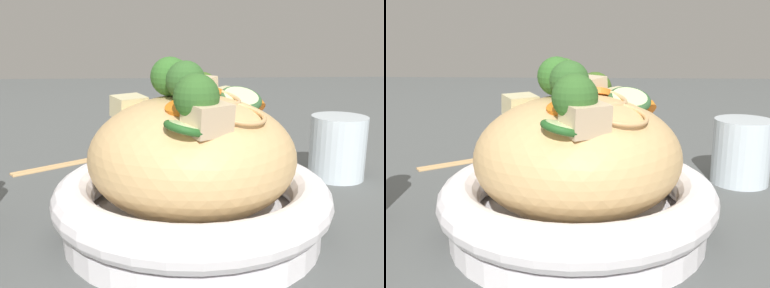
{
  "view_description": "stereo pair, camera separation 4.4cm",
  "coord_description": "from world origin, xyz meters",
  "views": [
    {
      "loc": [
        -0.03,
        -0.42,
        0.2
      ],
      "look_at": [
        0.0,
        0.0,
        0.09
      ],
      "focal_mm": 41.97,
      "sensor_mm": 36.0,
      "label": 1
    },
    {
      "loc": [
        0.02,
        -0.42,
        0.2
      ],
      "look_at": [
        0.0,
        0.0,
        0.09
      ],
      "focal_mm": 41.97,
      "sensor_mm": 36.0,
      "label": 2
    }
  ],
  "objects": [
    {
      "name": "carrot_coins",
      "position": [
        0.01,
        0.02,
        0.14
      ],
      "size": [
        0.12,
        0.13,
        0.04
      ],
      "color": "orange",
      "rests_on": "serving_bowl"
    },
    {
      "name": "noodle_heap",
      "position": [
        0.0,
        -0.0,
        0.08
      ],
      "size": [
        0.2,
        0.2,
        0.13
      ],
      "color": "tan",
      "rests_on": "serving_bowl"
    },
    {
      "name": "chopsticks_pair",
      "position": [
        -0.16,
        0.26,
        0.0
      ],
      "size": [
        0.19,
        0.14,
        0.01
      ],
      "color": "tan",
      "rests_on": "ground_plane"
    },
    {
      "name": "broccoli_florets",
      "position": [
        -0.0,
        0.01,
        0.15
      ],
      "size": [
        0.09,
        0.19,
        0.07
      ],
      "color": "#9BB66D",
      "rests_on": "serving_bowl"
    },
    {
      "name": "ground_plane",
      "position": [
        0.0,
        0.0,
        0.0
      ],
      "size": [
        3.0,
        3.0,
        0.0
      ],
      "primitive_type": "plane",
      "color": "#4F5352"
    },
    {
      "name": "zucchini_slices",
      "position": [
        0.02,
        -0.02,
        0.14
      ],
      "size": [
        0.11,
        0.14,
        0.04
      ],
      "color": "beige",
      "rests_on": "serving_bowl"
    },
    {
      "name": "serving_bowl",
      "position": [
        0.0,
        0.0,
        0.03
      ],
      "size": [
        0.28,
        0.28,
        0.06
      ],
      "color": "white",
      "rests_on": "ground_plane"
    },
    {
      "name": "chicken_chunks",
      "position": [
        -0.0,
        0.01,
        0.13
      ],
      "size": [
        0.14,
        0.16,
        0.05
      ],
      "color": "#CDB18B",
      "rests_on": "serving_bowl"
    },
    {
      "name": "drinking_glass",
      "position": [
        0.21,
        0.17,
        0.04
      ],
      "size": [
        0.08,
        0.08,
        0.09
      ],
      "color": "silver",
      "rests_on": "ground_plane"
    }
  ]
}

